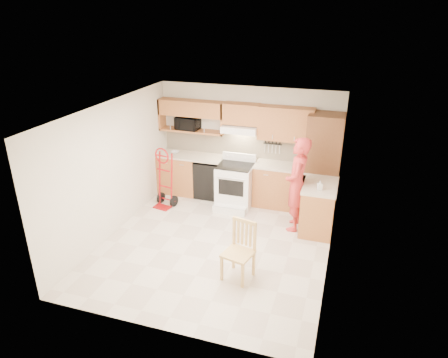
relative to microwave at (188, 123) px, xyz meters
The scene contains 28 objects.
floor 2.98m from the microwave, 56.94° to the right, with size 4.00×4.50×0.02m, color beige.
ceiling 2.64m from the microwave, 56.94° to the right, with size 4.00×4.50×0.02m, color white.
wall_back 1.42m from the microwave, ahead, with size 4.00×0.02×2.50m, color beige.
wall_front 4.57m from the microwave, 72.66° to the right, with size 4.00×0.02×2.50m, color beige.
wall_left 2.22m from the microwave, 107.39° to the right, with size 0.02×4.50×2.50m, color beige.
wall_right 3.98m from the microwave, 31.77° to the right, with size 0.02×4.50×2.50m, color beige.
backsplash 1.43m from the microwave, ahead, with size 3.92×0.03×0.55m, color beige.
lower_cab_left 1.21m from the microwave, 145.03° to the right, with size 0.90×0.60×0.90m, color #AB6D3A.
dishwasher 1.34m from the microwave, 13.62° to the right, with size 0.60×0.60×0.85m, color black.
lower_cab_right 2.49m from the microwave, ahead, with size 1.14×0.60×0.90m, color #AB6D3A.
countertop_left 0.73m from the microwave, 51.60° to the right, with size 1.50×0.63×0.04m, color #BFB397.
countertop_right 2.30m from the microwave, ahead, with size 1.14×0.63×0.04m, color #BFB397.
cab_return_right 3.41m from the microwave, 17.01° to the right, with size 0.60×1.00×0.90m, color #AB6D3A.
countertop_return 3.28m from the microwave, 17.01° to the right, with size 0.63×1.00×0.04m, color #BFB397.
pantry_tall 3.07m from the microwave, ahead, with size 0.70×0.60×2.10m, color brown.
upper_cab_left 0.36m from the microwave, ahead, with size 1.50×0.33×0.34m, color #AB6D3A.
upper_shelf_mw 0.19m from the microwave, ahead, with size 1.50×0.33×0.04m, color #AB6D3A.
upper_cab_center 1.27m from the microwave, ahead, with size 0.76×0.33×0.44m, color #AB6D3A.
upper_cab_right 2.19m from the microwave, ahead, with size 1.14×0.33×0.70m, color #AB6D3A.
range_hood 1.24m from the microwave, ahead, with size 0.76×0.46×0.14m, color white.
knife_strip 1.95m from the microwave, ahead, with size 0.40×0.05×0.29m, color black, non-canonical shape.
microwave is the anchor object (origin of this frame).
range 1.71m from the microwave, 21.21° to the right, with size 0.75×0.98×1.10m, color white, non-canonical shape.
person 2.91m from the microwave, 21.27° to the right, with size 0.67×0.44×1.84m, color #BD3231.
hand_truck 1.42m from the microwave, 101.98° to the right, with size 0.47×0.43×1.20m, color #A40F12, non-canonical shape.
dining_chair 3.72m from the microwave, 55.33° to the right, with size 0.43×0.47×0.97m, color tan, non-canonical shape.
soap_bottle 3.33m from the microwave, 20.89° to the right, with size 0.08×0.08×0.18m, color white.
bowl 0.74m from the microwave, 154.52° to the right, with size 0.19×0.19×0.05m, color white.
Camera 1 is at (2.09, -6.03, 4.02)m, focal length 32.52 mm.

